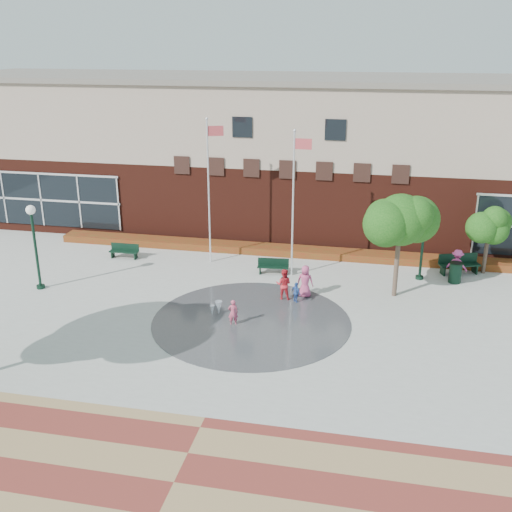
% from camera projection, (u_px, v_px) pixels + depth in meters
% --- Properties ---
extents(ground, '(120.00, 120.00, 0.00)m').
position_uv_depth(ground, '(235.00, 356.00, 22.57)').
color(ground, '#666056').
rests_on(ground, ground).
extents(plaza_concrete, '(46.00, 18.00, 0.01)m').
position_uv_depth(plaza_concrete, '(256.00, 312.00, 26.25)').
color(plaza_concrete, '#A8A8A0').
rests_on(plaza_concrete, ground).
extents(paver_band, '(46.00, 6.00, 0.01)m').
position_uv_depth(paver_band, '(174.00, 483.00, 16.13)').
color(paver_band, maroon).
rests_on(paver_band, ground).
extents(splash_pad, '(8.40, 8.40, 0.01)m').
position_uv_depth(splash_pad, '(251.00, 321.00, 25.33)').
color(splash_pad, '#383A3D').
rests_on(splash_pad, ground).
extents(library_building, '(44.40, 10.40, 9.20)m').
position_uv_depth(library_building, '(300.00, 152.00, 37.08)').
color(library_building, '#481A11').
rests_on(library_building, ground).
extents(flower_bed, '(26.00, 1.20, 0.40)m').
position_uv_depth(flower_bed, '(284.00, 254.00, 33.25)').
color(flower_bed, '#A5060E').
rests_on(flower_bed, ground).
extents(flagpole_left, '(0.85, 0.36, 7.62)m').
position_uv_depth(flagpole_left, '(209.00, 184.00, 30.66)').
color(flagpole_left, white).
rests_on(flagpole_left, ground).
extents(flagpole_right, '(0.91, 0.15, 7.32)m').
position_uv_depth(flagpole_right, '(294.00, 197.00, 28.86)').
color(flagpole_right, white).
rests_on(flagpole_right, ground).
extents(lamp_left, '(0.44, 0.44, 4.13)m').
position_uv_depth(lamp_left, '(34.00, 238.00, 27.81)').
color(lamp_left, black).
rests_on(lamp_left, ground).
extents(lamp_right, '(0.43, 0.43, 4.10)m').
position_uv_depth(lamp_right, '(424.00, 230.00, 28.93)').
color(lamp_right, black).
rests_on(lamp_right, ground).
extents(bench_left, '(1.60, 0.46, 0.80)m').
position_uv_depth(bench_left, '(124.00, 254.00, 32.54)').
color(bench_left, black).
rests_on(bench_left, ground).
extents(bench_mid, '(1.62, 0.58, 0.80)m').
position_uv_depth(bench_mid, '(273.00, 269.00, 30.37)').
color(bench_mid, black).
rests_on(bench_mid, ground).
extents(bench_right, '(2.13, 1.21, 1.03)m').
position_uv_depth(bench_right, '(459.00, 268.00, 30.34)').
color(bench_right, black).
rests_on(bench_right, ground).
extents(trash_can, '(0.64, 0.64, 1.05)m').
position_uv_depth(trash_can, '(455.00, 273.00, 29.19)').
color(trash_can, black).
rests_on(trash_can, ground).
extents(tree_mid, '(3.07, 3.07, 5.17)m').
position_uv_depth(tree_mid, '(401.00, 218.00, 26.59)').
color(tree_mid, '#46352A').
rests_on(tree_mid, ground).
extents(tree_small_right, '(2.09, 2.09, 3.58)m').
position_uv_depth(tree_small_right, '(490.00, 224.00, 29.65)').
color(tree_small_right, '#46352A').
rests_on(tree_small_right, ground).
extents(water_jet_a, '(0.31, 0.31, 0.60)m').
position_uv_depth(water_jet_a, '(219.00, 315.00, 25.95)').
color(water_jet_a, white).
rests_on(water_jet_a, ground).
extents(water_jet_b, '(0.21, 0.21, 0.47)m').
position_uv_depth(water_jet_b, '(212.00, 316.00, 25.82)').
color(water_jet_b, white).
rests_on(water_jet_b, ground).
extents(child_splash, '(0.48, 0.38, 1.14)m').
position_uv_depth(child_splash, '(233.00, 313.00, 24.84)').
color(child_splash, '#C54966').
rests_on(child_splash, ground).
extents(adult_red, '(0.72, 0.57, 1.47)m').
position_uv_depth(adult_red, '(284.00, 284.00, 27.26)').
color(adult_red, red).
rests_on(adult_red, ground).
extents(adult_pink, '(0.77, 0.52, 1.53)m').
position_uv_depth(adult_pink, '(305.00, 281.00, 27.52)').
color(adult_pink, '#C14675').
rests_on(adult_pink, ground).
extents(child_blue, '(0.59, 0.57, 0.99)m').
position_uv_depth(child_blue, '(296.00, 293.00, 26.96)').
color(child_blue, '#365EB0').
rests_on(child_blue, ground).
extents(person_bench, '(1.15, 0.92, 1.55)m').
position_uv_depth(person_bench, '(457.00, 265.00, 29.53)').
color(person_bench, '#E74A9E').
rests_on(person_bench, ground).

